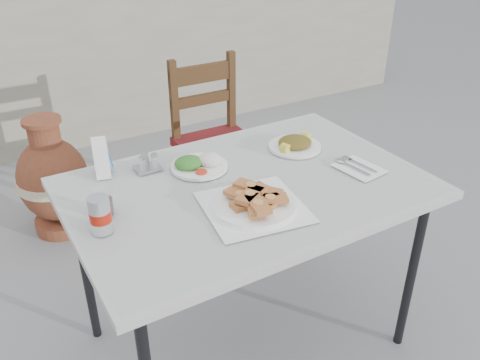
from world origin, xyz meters
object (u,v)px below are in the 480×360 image
cola_glass (104,203)px  napkin_holder (101,158)px  condiment_caddy (147,164)px  soda_can (100,215)px  chair (216,141)px  terracotta_urn (53,180)px  pide_plate (254,200)px  salad_chopped_plate (295,144)px  salad_rice_plate (199,163)px  cafe_table (248,196)px

cola_glass → napkin_holder: (0.08, 0.29, 0.02)m
condiment_caddy → soda_can: bearing=-130.4°
chair → terracotta_urn: 0.95m
pide_plate → soda_can: 0.51m
pide_plate → salad_chopped_plate: (0.40, 0.32, -0.01)m
napkin_holder → chair: bearing=50.2°
salad_rice_plate → napkin_holder: napkin_holder is taller
terracotta_urn → salad_chopped_plate: bearing=-53.2°
salad_chopped_plate → chair: bearing=88.0°
terracotta_urn → condiment_caddy: bearing=-77.0°
pide_plate → cola_glass: 0.50m
soda_can → napkin_holder: (0.12, 0.38, 0.00)m
salad_rice_plate → cola_glass: cola_glass is taller
pide_plate → soda_can: bearing=166.6°
salad_chopped_plate → cola_glass: cola_glass is taller
soda_can → condiment_caddy: bearing=49.6°
salad_rice_plate → condiment_caddy: (-0.18, 0.09, 0.00)m
pide_plate → terracotta_urn: pide_plate is taller
salad_rice_plate → chair: (0.46, 0.77, -0.32)m
pide_plate → soda_can: size_ratio=3.03×
napkin_holder → terracotta_urn: bearing=106.8°
pide_plate → chair: size_ratio=0.39×
terracotta_urn → pide_plate: bearing=-72.8°
salad_rice_plate → napkin_holder: size_ratio=1.72×
soda_can → terracotta_urn: (0.04, 1.33, -0.54)m
salad_chopped_plate → soda_can: (-0.89, -0.20, 0.04)m
cafe_table → chair: 1.06m
cola_glass → chair: size_ratio=0.10×
pide_plate → chair: chair is taller
salad_chopped_plate → chair: chair is taller
cola_glass → napkin_holder: size_ratio=0.72×
cafe_table → soda_can: bearing=-176.5°
terracotta_urn → cafe_table: bearing=-68.3°
cafe_table → cola_glass: cola_glass is taller
cafe_table → salad_rice_plate: bearing=117.5°
cola_glass → salad_rice_plate: bearing=18.6°
pide_plate → soda_can: soda_can is taller
cafe_table → salad_rice_plate: size_ratio=5.87×
salad_chopped_plate → soda_can: soda_can is taller
soda_can → pide_plate: bearing=-13.4°
salad_rice_plate → salad_chopped_plate: (0.44, -0.04, -0.00)m
pide_plate → salad_rice_plate: bearing=96.3°
cafe_table → pide_plate: size_ratio=3.51×
soda_can → salad_chopped_plate: bearing=12.6°
cafe_table → salad_chopped_plate: 0.38m
pide_plate → salad_rice_plate: 0.36m
chair → napkin_holder: bearing=-142.2°
condiment_caddy → terracotta_urn: 1.15m
salad_rice_plate → terracotta_urn: bearing=110.6°
cafe_table → pide_plate: 0.19m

